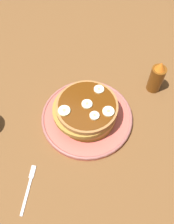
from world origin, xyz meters
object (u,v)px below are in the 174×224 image
at_px(plate, 87,117).
at_px(banana_slice_1, 108,112).
at_px(banana_slice_4, 64,111).
at_px(banana_slice_2, 94,116).
at_px(banana_slice_3, 100,90).
at_px(pancake_stack, 86,111).
at_px(fork, 29,186).
at_px(syrup_bottle, 157,77).
at_px(banana_slice_0, 86,105).

xyz_separation_m(plate, banana_slice_1, (-0.06, -0.01, 0.07)).
bearing_deg(banana_slice_1, banana_slice_4, 32.68).
relative_size(banana_slice_2, banana_slice_3, 0.91).
distance_m(pancake_stack, fork, 0.26).
xyz_separation_m(banana_slice_3, banana_slice_4, (0.04, 0.12, 0.00)).
xyz_separation_m(pancake_stack, banana_slice_1, (-0.06, -0.01, 0.03)).
bearing_deg(banana_slice_1, banana_slice_3, -40.42).
relative_size(pancake_stack, syrup_bottle, 1.59).
relative_size(banana_slice_4, syrup_bottle, 0.28).
xyz_separation_m(banana_slice_0, fork, (0.01, 0.25, -0.08)).
relative_size(banana_slice_1, banana_slice_2, 1.22).
bearing_deg(banana_slice_2, banana_slice_4, 22.83).
height_order(banana_slice_0, banana_slice_2, same).
height_order(plate, banana_slice_1, banana_slice_1).
height_order(plate, pancake_stack, pancake_stack).
bearing_deg(banana_slice_4, banana_slice_2, -157.17).
bearing_deg(fork, plate, -92.67).
bearing_deg(fork, syrup_bottle, -105.01).
bearing_deg(banana_slice_1, syrup_bottle, -104.51).
height_order(banana_slice_3, fork, banana_slice_3).
height_order(pancake_stack, syrup_bottle, syrup_bottle).
height_order(banana_slice_1, fork, banana_slice_1).
xyz_separation_m(pancake_stack, fork, (0.01, 0.25, -0.04)).
bearing_deg(fork, banana_slice_2, -101.93).
xyz_separation_m(plate, syrup_bottle, (-0.12, -0.22, 0.05)).
xyz_separation_m(banana_slice_4, syrup_bottle, (-0.16, -0.27, -0.03)).
relative_size(banana_slice_4, fork, 0.28).
bearing_deg(pancake_stack, banana_slice_3, -94.94).
height_order(banana_slice_2, syrup_bottle, syrup_bottle).
bearing_deg(banana_slice_1, plate, 11.38).
distance_m(banana_slice_1, banana_slice_2, 0.04).
distance_m(banana_slice_2, banana_slice_3, 0.09).
bearing_deg(banana_slice_3, syrup_bottle, -125.48).
distance_m(plate, syrup_bottle, 0.25).
distance_m(fork, syrup_bottle, 0.49).
relative_size(plate, banana_slice_0, 9.11).
distance_m(banana_slice_0, banana_slice_2, 0.04).
bearing_deg(banana_slice_4, banana_slice_3, -110.75).
bearing_deg(banana_slice_2, plate, -27.99).
xyz_separation_m(plate, banana_slice_3, (-0.00, -0.06, 0.07)).
xyz_separation_m(banana_slice_3, fork, (0.02, 0.32, -0.08)).
bearing_deg(plate, banana_slice_4, 53.03).
bearing_deg(banana_slice_2, fork, 78.07).
xyz_separation_m(plate, banana_slice_0, (0.00, 0.00, 0.07)).
distance_m(plate, banana_slice_2, 0.08).
xyz_separation_m(banana_slice_0, syrup_bottle, (-0.12, -0.22, -0.03)).
distance_m(banana_slice_0, banana_slice_4, 0.06).
bearing_deg(plate, syrup_bottle, -117.81).
relative_size(banana_slice_2, banana_slice_4, 0.79).
relative_size(plate, banana_slice_2, 10.24).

